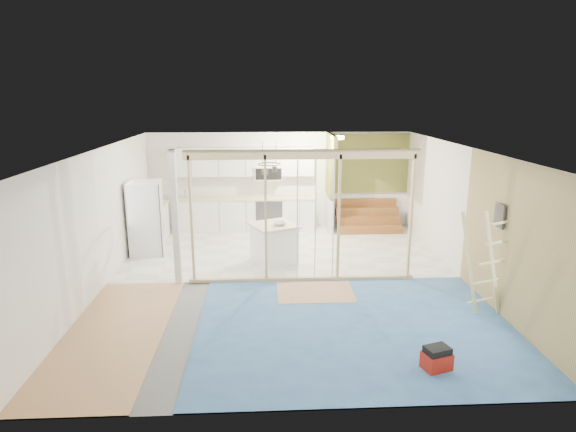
{
  "coord_description": "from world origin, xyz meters",
  "views": [
    {
      "loc": [
        -0.43,
        -8.84,
        3.58
      ],
      "look_at": [
        0.05,
        0.6,
        1.18
      ],
      "focal_mm": 30.0,
      "sensor_mm": 36.0,
      "label": 1
    }
  ],
  "objects_px": {
    "fridge": "(146,218)",
    "toolbox": "(437,359)",
    "ladder": "(484,263)",
    "island": "(274,244)"
  },
  "relations": [
    {
      "from": "fridge",
      "to": "island",
      "type": "distance_m",
      "value": 2.99
    },
    {
      "from": "island",
      "to": "toolbox",
      "type": "height_order",
      "value": "island"
    },
    {
      "from": "fridge",
      "to": "ladder",
      "type": "relative_size",
      "value": 0.96
    },
    {
      "from": "toolbox",
      "to": "ladder",
      "type": "relative_size",
      "value": 0.24
    },
    {
      "from": "ladder",
      "to": "fridge",
      "type": "bearing_deg",
      "value": 154.46
    },
    {
      "from": "ladder",
      "to": "island",
      "type": "bearing_deg",
      "value": 144.57
    },
    {
      "from": "fridge",
      "to": "island",
      "type": "bearing_deg",
      "value": -20.81
    },
    {
      "from": "island",
      "to": "toolbox",
      "type": "distance_m",
      "value": 4.8
    },
    {
      "from": "island",
      "to": "toolbox",
      "type": "bearing_deg",
      "value": -88.81
    },
    {
      "from": "fridge",
      "to": "toolbox",
      "type": "relative_size",
      "value": 4.06
    }
  ]
}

